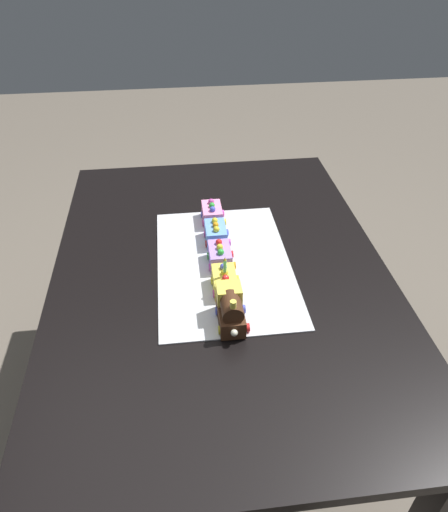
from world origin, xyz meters
TOP-DOWN VIEW (x-y plane):
  - ground_plane at (0.00, 0.00)m, footprint 8.00×8.00m
  - dining_table at (0.00, 0.00)m, footprint 1.40×1.00m
  - cake_board at (0.02, -0.01)m, footprint 0.60×0.40m
  - cake_locomotive at (-0.23, -0.00)m, footprint 0.14×0.08m
  - cake_car_caboose_lemon at (-0.10, -0.00)m, footprint 0.10×0.08m
  - cake_car_hopper_lavender at (0.02, -0.00)m, footprint 0.10×0.08m
  - cake_car_tanker_sky_blue at (0.14, -0.00)m, footprint 0.10×0.08m
  - cake_car_flatbed_bubblegum at (0.26, -0.00)m, footprint 0.10×0.08m
  - birthday_candle at (-0.11, -0.00)m, footprint 0.01×0.01m

SIDE VIEW (x-z plane):
  - ground_plane at x=0.00m, z-range 0.00..0.00m
  - dining_table at x=0.00m, z-range 0.26..1.00m
  - cake_board at x=0.02m, z-range 0.74..0.74m
  - cake_car_caboose_lemon at x=-0.10m, z-range 0.74..0.81m
  - cake_car_hopper_lavender at x=0.02m, z-range 0.74..0.81m
  - cake_car_tanker_sky_blue at x=0.14m, z-range 0.74..0.81m
  - cake_car_flatbed_bubblegum at x=0.26m, z-range 0.74..0.81m
  - cake_locomotive at x=-0.23m, z-range 0.73..0.85m
  - birthday_candle at x=-0.11m, z-range 0.81..0.87m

